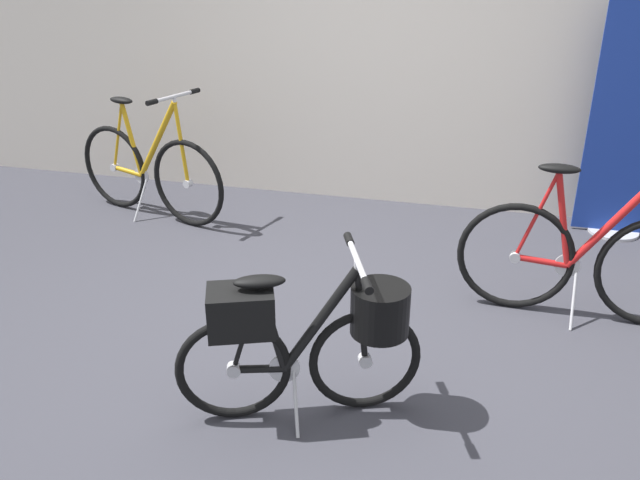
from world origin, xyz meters
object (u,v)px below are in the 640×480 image
Objects in this scene: display_bike_left at (149,170)px; floor_banner_stand at (632,136)px; folding_bike_foreground at (310,334)px; display_bike_right at (586,258)px.

floor_banner_stand is at bearing 8.99° from display_bike_left.
floor_banner_stand reaches higher than display_bike_left.
folding_bike_foreground is 2.71m from display_bike_left.
floor_banner_stand is 3.54m from display_bike_left.
floor_banner_stand is at bearing 57.10° from folding_bike_foreground.
display_bike_left is (-1.83, 2.00, -0.04)m from folding_bike_foreground.
display_bike_left reaches higher than display_bike_right.
folding_bike_foreground is 0.74× the size of display_bike_right.
display_bike_left is at bearing 132.55° from folding_bike_foreground.
folding_bike_foreground is at bearing -122.90° from floor_banner_stand.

